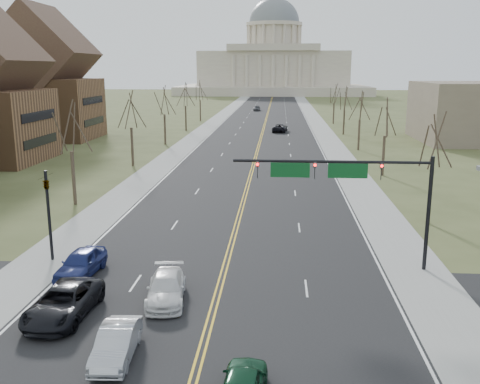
% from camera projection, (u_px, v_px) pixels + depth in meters
% --- Properties ---
extents(road, '(20.00, 380.00, 0.01)m').
position_uv_depth(road, '(266.00, 121.00, 128.18)').
color(road, black).
rests_on(road, ground).
extents(cross_road, '(120.00, 14.00, 0.01)m').
position_uv_depth(cross_road, '(211.00, 317.00, 27.15)').
color(cross_road, black).
rests_on(cross_road, ground).
extents(sidewalk_left, '(4.00, 380.00, 0.03)m').
position_uv_depth(sidewalk_left, '(216.00, 120.00, 129.03)').
color(sidewalk_left, gray).
rests_on(sidewalk_left, ground).
extents(sidewalk_right, '(4.00, 380.00, 0.03)m').
position_uv_depth(sidewalk_right, '(316.00, 121.00, 127.32)').
color(sidewalk_right, gray).
rests_on(sidewalk_right, ground).
extents(center_line, '(0.42, 380.00, 0.01)m').
position_uv_depth(center_line, '(266.00, 121.00, 128.18)').
color(center_line, gold).
rests_on(center_line, road).
extents(edge_line_left, '(0.15, 380.00, 0.01)m').
position_uv_depth(edge_line_left, '(225.00, 120.00, 128.88)').
color(edge_line_left, silver).
rests_on(edge_line_left, road).
extents(edge_line_right, '(0.15, 380.00, 0.01)m').
position_uv_depth(edge_line_right, '(307.00, 121.00, 127.47)').
color(edge_line_right, silver).
rests_on(edge_line_right, road).
extents(capitol, '(90.00, 60.00, 50.00)m').
position_uv_depth(capitol, '(274.00, 64.00, 260.87)').
color(capitol, beige).
rests_on(capitol, ground).
extents(signal_mast, '(12.12, 0.44, 7.20)m').
position_uv_depth(signal_mast, '(346.00, 179.00, 32.60)').
color(signal_mast, black).
rests_on(signal_mast, ground).
extents(signal_left, '(0.32, 0.36, 6.00)m').
position_uv_depth(signal_left, '(48.00, 205.00, 34.42)').
color(signal_left, black).
rests_on(signal_left, ground).
extents(tree_r_0, '(3.74, 3.74, 8.50)m').
position_uv_depth(tree_r_0, '(434.00, 144.00, 42.05)').
color(tree_r_0, '#392E22').
rests_on(tree_r_0, ground).
extents(tree_l_0, '(3.96, 3.96, 9.00)m').
position_uv_depth(tree_l_0, '(70.00, 130.00, 48.06)').
color(tree_l_0, '#392E22').
rests_on(tree_l_0, ground).
extents(tree_r_1, '(3.74, 3.74, 8.50)m').
position_uv_depth(tree_r_1, '(386.00, 120.00, 61.48)').
color(tree_r_1, '#392E22').
rests_on(tree_r_1, ground).
extents(tree_l_1, '(3.96, 3.96, 9.00)m').
position_uv_depth(tree_l_1, '(131.00, 112.00, 67.49)').
color(tree_l_1, '#392E22').
rests_on(tree_l_1, ground).
extents(tree_r_2, '(3.74, 3.74, 8.50)m').
position_uv_depth(tree_r_2, '(360.00, 107.00, 80.90)').
color(tree_r_2, '#392E22').
rests_on(tree_r_2, ground).
extents(tree_l_2, '(3.96, 3.96, 9.00)m').
position_uv_depth(tree_l_2, '(164.00, 102.00, 86.92)').
color(tree_l_2, '#392E22').
rests_on(tree_l_2, ground).
extents(tree_r_3, '(3.74, 3.74, 8.50)m').
position_uv_depth(tree_r_3, '(345.00, 100.00, 100.33)').
color(tree_r_3, '#392E22').
rests_on(tree_r_3, ground).
extents(tree_l_3, '(3.96, 3.96, 9.00)m').
position_uv_depth(tree_l_3, '(185.00, 96.00, 106.35)').
color(tree_l_3, '#392E22').
rests_on(tree_l_3, ground).
extents(tree_r_4, '(3.74, 3.74, 8.50)m').
position_uv_depth(tree_r_4, '(334.00, 95.00, 119.76)').
color(tree_r_4, '#392E22').
rests_on(tree_r_4, ground).
extents(tree_l_4, '(3.96, 3.96, 9.00)m').
position_uv_depth(tree_l_4, '(200.00, 92.00, 125.77)').
color(tree_l_4, '#392E22').
rests_on(tree_l_4, ground).
extents(bldg_left_far, '(17.10, 14.28, 23.25)m').
position_uv_depth(bldg_left_far, '(45.00, 84.00, 93.77)').
color(bldg_left_far, brown).
rests_on(bldg_left_far, ground).
extents(car_sb_inner_lead, '(1.73, 4.35, 1.41)m').
position_uv_depth(car_sb_inner_lead, '(116.00, 343.00, 23.14)').
color(car_sb_inner_lead, '#A7ABAF').
rests_on(car_sb_inner_lead, road).
extents(car_sb_outer_lead, '(2.81, 5.74, 1.57)m').
position_uv_depth(car_sb_outer_lead, '(64.00, 303.00, 26.96)').
color(car_sb_outer_lead, black).
rests_on(car_sb_outer_lead, road).
extents(car_sb_inner_second, '(2.57, 5.08, 1.41)m').
position_uv_depth(car_sb_inner_second, '(166.00, 288.00, 28.91)').
color(car_sb_inner_second, silver).
rests_on(car_sb_inner_second, road).
extents(car_sb_outer_second, '(2.18, 4.82, 1.60)m').
position_uv_depth(car_sb_outer_second, '(81.00, 263.00, 32.38)').
color(car_sb_outer_second, navy).
rests_on(car_sb_outer_second, road).
extents(car_far_nb, '(3.22, 5.92, 1.58)m').
position_uv_depth(car_far_nb, '(280.00, 128.00, 105.76)').
color(car_far_nb, black).
rests_on(car_far_nb, road).
extents(car_far_sb, '(2.04, 4.61, 1.54)m').
position_uv_depth(car_far_sb, '(257.00, 108.00, 158.11)').
color(car_far_sb, '#54565C').
rests_on(car_far_sb, road).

